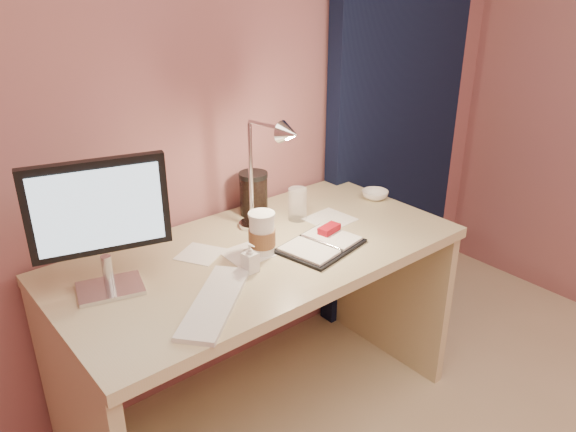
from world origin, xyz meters
TOP-DOWN VIEW (x-y plane):
  - room at (0.95, 1.69)m, footprint 3.50×3.50m
  - desk at (0.00, 1.45)m, footprint 1.40×0.70m
  - monitor at (-0.51, 1.45)m, footprint 0.38×0.18m
  - keyboard at (-0.30, 1.19)m, footprint 0.37×0.34m
  - planner at (0.18, 1.26)m, footprint 0.31×0.26m
  - paper_a at (-0.06, 1.38)m, footprint 0.15×0.15m
  - paper_b at (0.35, 1.41)m, footprint 0.17×0.17m
  - paper_c at (-0.18, 1.48)m, footprint 0.18×0.18m
  - coffee_cup at (-0.01, 1.36)m, footprint 0.09×0.09m
  - clear_cup at (0.26, 1.49)m, footprint 0.07×0.07m
  - bowl at (0.65, 1.44)m, footprint 0.14×0.14m
  - lotion_bottle at (-0.11, 1.28)m, footprint 0.05×0.05m
  - dark_jar at (0.16, 1.64)m, footprint 0.11×0.11m
  - desk_lamp at (0.07, 1.44)m, footprint 0.13×0.26m

SIDE VIEW (x-z plane):
  - desk at x=0.00m, z-range 0.14..0.87m
  - paper_c at x=-0.18m, z-range 0.73..0.73m
  - paper_a at x=-0.06m, z-range 0.73..0.73m
  - paper_b at x=0.35m, z-range 0.73..0.73m
  - keyboard at x=-0.30m, z-range 0.73..0.75m
  - planner at x=0.18m, z-range 0.72..0.76m
  - bowl at x=0.65m, z-range 0.73..0.76m
  - lotion_bottle at x=-0.11m, z-range 0.73..0.83m
  - clear_cup at x=0.26m, z-range 0.73..0.86m
  - coffee_cup at x=-0.01m, z-range 0.73..0.87m
  - dark_jar at x=0.16m, z-range 0.73..0.88m
  - monitor at x=-0.51m, z-range 0.77..1.18m
  - desk_lamp at x=0.07m, z-range 0.78..1.21m
  - room at x=0.95m, z-range -0.61..2.89m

